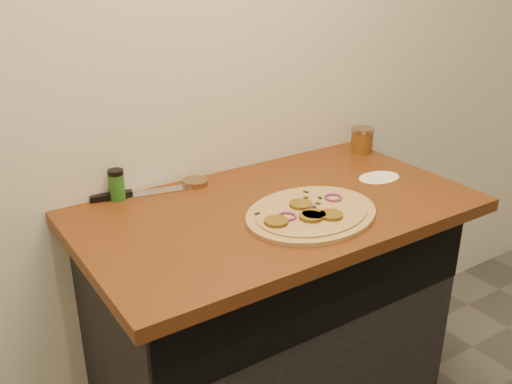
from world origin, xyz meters
TOP-DOWN VIEW (x-y plane):
  - cabinet at (0.00, 1.45)m, footprint 1.10×0.60m
  - countertop at (0.00, 1.42)m, footprint 1.20×0.70m
  - pizza at (0.04, 1.30)m, footprint 0.50×0.50m
  - chefs_knife at (-0.33, 1.72)m, footprint 0.34×0.10m
  - mason_jar_lid at (-0.13, 1.69)m, footprint 0.11×0.11m
  - salsa_jar at (0.55, 1.64)m, footprint 0.09×0.09m
  - spice_shaker at (-0.39, 1.72)m, footprint 0.05×0.05m
  - flour_spill at (0.42, 1.40)m, footprint 0.16×0.16m

SIDE VIEW (x-z plane):
  - cabinet at x=0.00m, z-range 0.00..0.86m
  - countertop at x=0.00m, z-range 0.86..0.90m
  - flour_spill at x=0.42m, z-range 0.90..0.90m
  - chefs_knife at x=-0.33m, z-range 0.90..0.92m
  - mason_jar_lid at x=-0.13m, z-range 0.90..0.92m
  - pizza at x=0.04m, z-range 0.90..0.92m
  - salsa_jar at x=0.55m, z-range 0.90..0.99m
  - spice_shaker at x=-0.39m, z-range 0.90..1.00m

